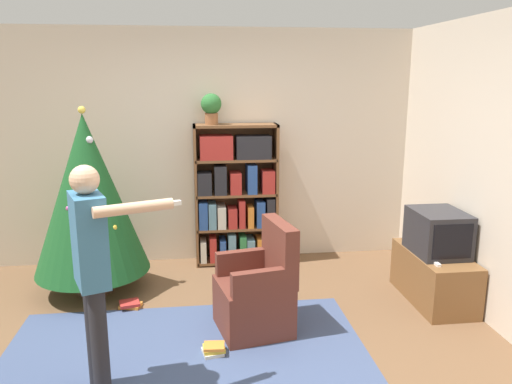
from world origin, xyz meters
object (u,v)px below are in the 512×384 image
at_px(christmas_tree, 88,195).
at_px(standing_person, 93,264).
at_px(bookshelf, 236,196).
at_px(television, 438,232).
at_px(armchair, 258,293).
at_px(potted_plant, 211,107).

bearing_deg(christmas_tree, standing_person, -78.09).
xyz_separation_m(bookshelf, television, (1.76, -1.24, -0.11)).
bearing_deg(armchair, bookshelf, 170.43).
bearing_deg(television, armchair, -168.77).
distance_m(bookshelf, potted_plant, 1.02).
xyz_separation_m(television, christmas_tree, (-3.22, 0.62, 0.30)).
bearing_deg(standing_person, christmas_tree, 171.04).
bearing_deg(potted_plant, standing_person, -109.89).
relative_size(armchair, standing_person, 0.59).
relative_size(armchair, potted_plant, 2.80).
xyz_separation_m(television, standing_person, (-2.86, -1.09, 0.24)).
bearing_deg(bookshelf, standing_person, -115.29).
bearing_deg(bookshelf, christmas_tree, -157.01).
xyz_separation_m(bookshelf, christmas_tree, (-1.46, -0.62, 0.20)).
distance_m(standing_person, potted_plant, 2.63).
distance_m(bookshelf, christmas_tree, 1.60).
xyz_separation_m(christmas_tree, standing_person, (0.36, -1.71, -0.06)).
bearing_deg(standing_person, potted_plant, 139.25).
bearing_deg(standing_person, armchair, 102.25).
xyz_separation_m(christmas_tree, potted_plant, (1.21, 0.63, 0.79)).
bearing_deg(christmas_tree, potted_plant, 27.58).
bearing_deg(television, bookshelf, 144.95).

